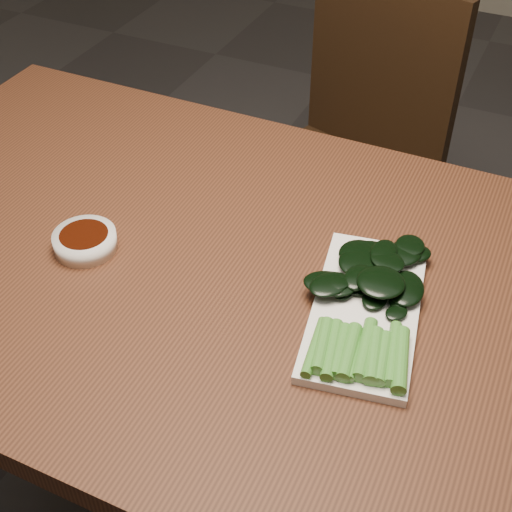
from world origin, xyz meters
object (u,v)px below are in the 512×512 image
Objects in this scene: chair_far at (348,155)px; sauce_bowl at (85,241)px; gai_lan at (369,298)px; serving_plate at (366,310)px; table at (244,302)px.

sauce_bowl is at bearing -84.84° from chair_far.
chair_far is 2.82× the size of gai_lan.
gai_lan reaches higher than serving_plate.
serving_plate is 0.99× the size of gai_lan.
chair_far is 0.84m from gai_lan.
serving_plate reaches higher than table.
serving_plate is at bearing -53.96° from chair_far.
gai_lan is (0.43, 0.05, 0.01)m from sauce_bowl.
sauce_bowl is 0.31× the size of serving_plate.
sauce_bowl is 0.43m from gai_lan.
gai_lan reaches higher than table.
sauce_bowl is 0.30× the size of gai_lan.
gai_lan reaches higher than sauce_bowl.
chair_far is at bearing 109.37° from serving_plate.
table is at bearing 175.90° from serving_plate.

